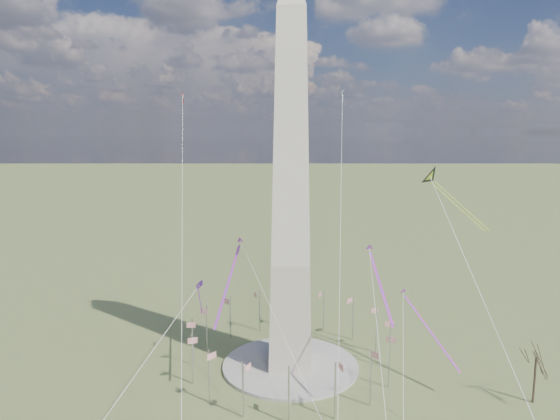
{
  "coord_description": "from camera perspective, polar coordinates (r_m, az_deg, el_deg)",
  "views": [
    {
      "loc": [
        1.6,
        -124.45,
        61.56
      ],
      "look_at": [
        -2.77,
        0.0,
        42.17
      ],
      "focal_mm": 32.0,
      "sensor_mm": 36.0,
      "label": 1
    }
  ],
  "objects": [
    {
      "name": "ground",
      "position": [
        138.86,
        1.2,
        -17.47
      ],
      "size": [
        2000.0,
        2000.0,
        0.0
      ],
      "primitive_type": "plane",
      "color": "#555D2E",
      "rests_on": "ground"
    },
    {
      "name": "plaza",
      "position": [
        138.68,
        1.2,
        -17.32
      ],
      "size": [
        36.0,
        36.0,
        0.8
      ],
      "primitive_type": "cylinder",
      "color": "#A6A397",
      "rests_on": "ground"
    },
    {
      "name": "washington_monument",
      "position": [
        125.2,
        1.27,
        2.61
      ],
      "size": [
        15.56,
        15.56,
        100.0
      ],
      "color": "#A89B8C",
      "rests_on": "plaza"
    },
    {
      "name": "flagpole_ring",
      "position": [
        135.79,
        1.21,
        -14.72
      ],
      "size": [
        54.4,
        54.4,
        13.0
      ],
      "color": "silver",
      "rests_on": "ground"
    },
    {
      "name": "tree_near",
      "position": [
        131.51,
        27.28,
        -14.44
      ],
      "size": [
        9.42,
        9.42,
        16.48
      ],
      "color": "#45372A",
      "rests_on": "ground"
    },
    {
      "name": "kite_delta_black",
      "position": [
        132.75,
        17.16,
        3.27
      ],
      "size": [
        15.2,
        15.82,
        14.71
      ],
      "rotation": [
        0.0,
        0.0,
        3.89
      ],
      "color": "black",
      "rests_on": "ground"
    },
    {
      "name": "kite_diamond_purple",
      "position": [
        135.71,
        -9.18,
        -8.84
      ],
      "size": [
        2.26,
        3.24,
        9.86
      ],
      "rotation": [
        0.0,
        0.0,
        3.02
      ],
      "color": "#491A76",
      "rests_on": "ground"
    },
    {
      "name": "kite_streamer_left",
      "position": [
        114.97,
        11.05,
        -7.27
      ],
      "size": [
        3.82,
        19.17,
        13.19
      ],
      "rotation": [
        0.0,
        0.0,
        3.28
      ],
      "color": "#FD273E",
      "rests_on": "ground"
    },
    {
      "name": "kite_streamer_mid",
      "position": [
        128.12,
        -5.47,
        -6.62
      ],
      "size": [
        4.9,
        24.28,
        16.72
      ],
      "rotation": [
        0.0,
        0.0,
        3.0
      ],
      "color": "#FD273E",
      "rests_on": "ground"
    },
    {
      "name": "kite_streamer_right",
      "position": [
        134.23,
        15.88,
        -11.82
      ],
      "size": [
        11.26,
        19.29,
        14.6
      ],
      "rotation": [
        0.0,
        0.0,
        3.64
      ],
      "color": "#FD273E",
      "rests_on": "ground"
    },
    {
      "name": "kite_small_red",
      "position": [
        166.55,
        -11.06,
        12.83
      ],
      "size": [
        1.17,
        1.69,
        4.22
      ],
      "rotation": [
        0.0,
        0.0,
        2.9
      ],
      "color": "red",
      "rests_on": "ground"
    },
    {
      "name": "kite_small_white",
      "position": [
        176.03,
        7.15,
        13.17
      ],
      "size": [
        1.0,
        1.67,
        3.92
      ],
      "rotation": [
        0.0,
        0.0,
        2.8
      ],
      "color": "white",
      "rests_on": "ground"
    }
  ]
}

